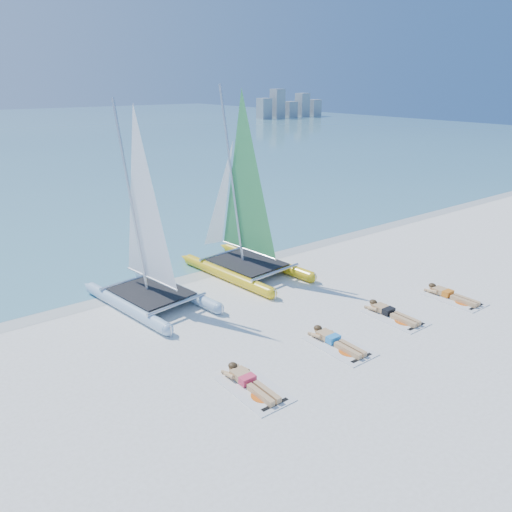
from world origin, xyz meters
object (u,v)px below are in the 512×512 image
(sunbather_a, at_px, (249,381))
(sunbather_c, at_px, (390,312))
(towel_c, at_px, (395,317))
(towel_a, at_px, (254,389))
(towel_d, at_px, (454,299))
(sunbather_d, at_px, (449,294))
(sunbather_b, at_px, (334,340))
(towel_b, at_px, (339,346))
(catamaran_yellow, at_px, (238,214))
(catamaran_blue, at_px, (146,245))

(sunbather_a, distance_m, sunbather_c, 5.44)
(towel_c, height_order, sunbather_c, sunbather_c)
(towel_a, xyz_separation_m, towel_c, (5.43, 0.33, 0.00))
(towel_d, xyz_separation_m, sunbather_d, (0.00, 0.19, 0.11))
(towel_d, relative_size, sunbather_d, 1.07)
(sunbather_d, bearing_deg, sunbather_a, -179.94)
(sunbather_b, distance_m, towel_c, 2.51)
(towel_b, relative_size, towel_c, 1.00)
(towel_a, height_order, sunbather_a, sunbather_a)
(towel_b, bearing_deg, sunbather_d, 0.63)
(sunbather_c, bearing_deg, catamaran_yellow, 102.96)
(towel_a, distance_m, sunbather_c, 5.45)
(catamaran_blue, distance_m, catamaran_yellow, 3.91)
(sunbather_c, xyz_separation_m, towel_d, (2.55, -0.52, -0.11))
(towel_b, bearing_deg, towel_c, 4.25)
(catamaran_blue, height_order, sunbather_a, catamaran_blue)
(towel_c, xyz_separation_m, towel_d, (2.55, -0.32, 0.00))
(catamaran_blue, xyz_separation_m, sunbather_b, (2.67, -5.33, -1.76))
(catamaran_yellow, bearing_deg, towel_d, -64.53)
(sunbather_a, distance_m, towel_b, 2.92)
(sunbather_c, xyz_separation_m, sunbather_d, (2.55, -0.32, 0.00))
(sunbather_a, relative_size, sunbather_b, 1.00)
(towel_b, distance_m, sunbather_c, 2.54)
(towel_b, relative_size, sunbather_d, 1.07)
(sunbather_a, xyz_separation_m, towel_c, (5.43, 0.14, -0.11))
(towel_b, xyz_separation_m, sunbather_d, (5.06, 0.06, 0.11))
(towel_d, bearing_deg, sunbather_b, 176.28)
(sunbather_c, relative_size, sunbather_d, 1.00)
(sunbather_c, height_order, sunbather_d, same)
(towel_a, relative_size, sunbather_b, 1.07)
(catamaran_blue, relative_size, sunbather_a, 3.65)
(catamaran_yellow, relative_size, sunbather_d, 3.86)
(catamaran_yellow, height_order, towel_c, catamaran_yellow)
(towel_d, bearing_deg, towel_a, -179.94)
(sunbather_c, relative_size, towel_d, 0.93)
(towel_c, distance_m, sunbather_d, 2.56)
(catamaran_yellow, relative_size, towel_a, 3.60)
(towel_b, height_order, towel_c, same)
(towel_c, distance_m, towel_d, 2.57)
(catamaran_yellow, xyz_separation_m, sunbather_c, (1.33, -5.80, -1.98))
(towel_c, relative_size, sunbather_d, 1.07)
(sunbather_c, bearing_deg, towel_b, -171.42)
(catamaran_blue, xyz_separation_m, sunbather_d, (7.73, -5.47, -1.76))
(catamaran_blue, distance_m, towel_b, 6.42)
(sunbather_b, xyz_separation_m, sunbather_d, (5.06, -0.14, 0.00))
(sunbather_d, bearing_deg, towel_b, -179.37)
(sunbather_a, xyz_separation_m, towel_d, (7.98, -0.18, -0.11))
(sunbather_a, height_order, towel_b, sunbather_a)
(towel_b, bearing_deg, sunbather_b, 90.00)
(sunbather_a, height_order, towel_d, sunbather_a)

